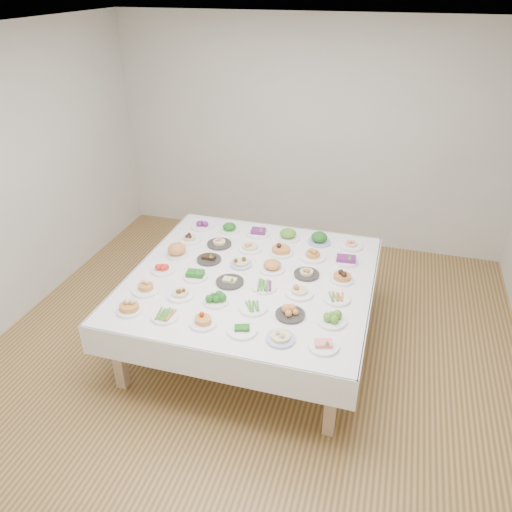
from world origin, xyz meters
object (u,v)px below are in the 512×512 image
(display_table, at_px, (251,282))
(dish_18, at_px, (177,251))
(dish_0, at_px, (129,305))
(dish_35, at_px, (351,243))

(display_table, relative_size, dish_18, 10.21)
(dish_0, bearing_deg, dish_18, 90.46)
(display_table, height_order, dish_0, dish_0)
(dish_18, xyz_separation_m, dish_35, (1.61, 0.65, -0.01))
(display_table, xyz_separation_m, dish_0, (-0.80, -0.80, 0.13))
(dish_0, relative_size, dish_35, 0.94)
(display_table, distance_m, dish_35, 1.15)
(dish_0, bearing_deg, display_table, 45.13)
(dish_0, xyz_separation_m, dish_35, (1.61, 1.61, -0.02))
(dish_18, height_order, dish_35, dish_18)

